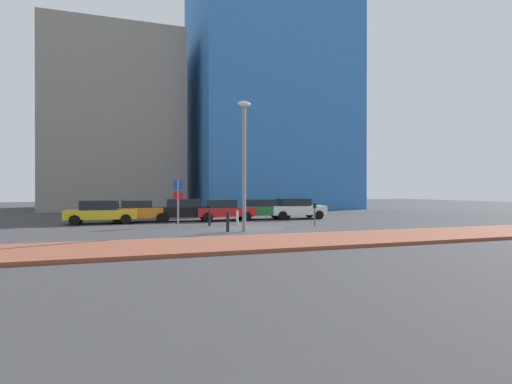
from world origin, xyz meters
TOP-DOWN VIEW (x-y plane):
  - ground_plane at (0.00, 0.00)m, footprint 120.00×120.00m
  - sidewalk_brick at (0.00, -6.08)m, footprint 40.00×4.27m
  - parked_car_yellow at (-8.26, 6.10)m, footprint 4.42×2.10m
  - parked_car_orange at (-5.88, 6.61)m, footprint 4.34×2.20m
  - parked_car_black at (-2.94, 6.50)m, footprint 4.70×2.18m
  - parked_car_red at (-0.16, 6.17)m, footprint 4.11×2.12m
  - parked_car_green at (2.82, 6.53)m, footprint 4.69×2.23m
  - parked_car_white at (5.41, 6.18)m, footprint 4.29×2.24m
  - parking_sign_post at (-3.79, 2.97)m, footprint 0.60×0.12m
  - parking_meter at (3.93, 0.20)m, footprint 0.18×0.14m
  - street_lamp at (-0.95, -1.39)m, footprint 0.70×0.36m
  - traffic_bollard_near at (-1.99, 2.39)m, footprint 0.14×0.14m
  - traffic_bollard_mid at (-1.77, -1.18)m, footprint 0.16×0.16m
  - traffic_bollard_far at (-0.13, 2.79)m, footprint 0.16×0.16m
  - building_colorful_midrise at (10.06, 25.36)m, footprint 18.10×16.58m
  - building_under_construction at (-7.73, 28.65)m, footprint 14.37×15.43m

SIDE VIEW (x-z plane):
  - ground_plane at x=0.00m, z-range 0.00..0.00m
  - sidewalk_brick at x=0.00m, z-range 0.00..0.14m
  - traffic_bollard_far at x=-0.13m, z-range 0.00..0.89m
  - traffic_bollard_near at x=-1.99m, z-range 0.00..0.98m
  - traffic_bollard_mid at x=-1.77m, z-range 0.00..1.03m
  - parked_car_green at x=2.82m, z-range 0.02..1.50m
  - parked_car_orange at x=-5.88m, z-range 0.03..1.49m
  - parked_car_red at x=-0.16m, z-range 0.02..1.50m
  - parked_car_yellow at x=-8.26m, z-range 0.03..1.52m
  - parked_car_black at x=-2.94m, z-range 0.02..1.57m
  - parked_car_white at x=5.41m, z-range 0.04..1.56m
  - parking_meter at x=3.93m, z-range 0.20..1.58m
  - parking_sign_post at x=-3.79m, z-range 0.36..3.12m
  - street_lamp at x=-0.95m, z-range 0.62..7.38m
  - building_under_construction at x=-7.73m, z-range 0.00..19.50m
  - building_colorful_midrise at x=10.06m, z-range 0.00..28.77m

